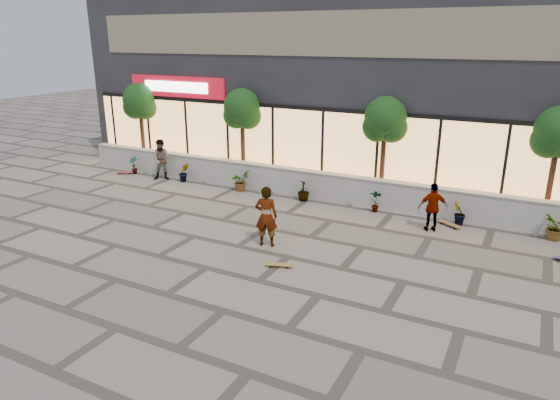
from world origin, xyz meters
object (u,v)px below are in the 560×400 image
at_px(skater_left, 162,160).
at_px(skateboard_left, 125,172).
at_px(tree_mideast, 385,122).
at_px(skater_right_near, 433,207).
at_px(tree_east, 559,136).
at_px(tree_midwest, 242,111).
at_px(skater_center, 266,216).
at_px(skateboard_right_near, 449,224).
at_px(skateboard_center, 279,265).
at_px(tree_west, 140,103).

distance_m(skater_left, skateboard_left, 2.30).
height_order(tree_mideast, skater_right_near, tree_mideast).
bearing_deg(tree_east, tree_midwest, 180.00).
height_order(skater_left, skateboard_left, skater_left).
xyz_separation_m(skater_center, skateboard_right_near, (4.57, 4.11, -0.83)).
xyz_separation_m(tree_east, skateboard_right_near, (-2.73, -1.50, -2.90)).
relative_size(skater_right_near, skateboard_left, 2.04).
xyz_separation_m(tree_midwest, tree_mideast, (6.00, 0.00, 0.00)).
bearing_deg(skater_center, skateboard_center, 114.46).
bearing_deg(skater_right_near, skater_left, -28.87).
height_order(tree_midwest, tree_east, same).
distance_m(tree_west, tree_mideast, 11.50).
bearing_deg(skateboard_right_near, tree_mideast, -177.90).
xyz_separation_m(tree_mideast, skater_left, (-9.22, -1.40, -2.11)).
distance_m(tree_west, skater_center, 11.40).
distance_m(tree_midwest, skateboard_left, 6.29).
distance_m(tree_midwest, tree_mideast, 6.00).
xyz_separation_m(tree_west, tree_east, (17.00, 0.00, 0.00)).
bearing_deg(tree_east, skater_left, -174.57).
height_order(skater_right_near, skateboard_left, skater_right_near).
xyz_separation_m(skater_right_near, skateboard_left, (-13.68, 0.67, -0.71)).
bearing_deg(skateboard_left, skater_right_near, -25.14).
xyz_separation_m(tree_east, skateboard_left, (-16.87, -1.50, -2.91)).
relative_size(tree_west, skater_left, 2.23).
xyz_separation_m(tree_midwest, skater_left, (-3.22, -1.40, -2.11)).
bearing_deg(skateboard_left, skater_center, -45.59).
height_order(tree_west, tree_east, same).
relative_size(tree_mideast, skateboard_left, 5.08).
xyz_separation_m(skater_left, skateboard_left, (-2.15, -0.10, -0.80)).
height_order(skater_center, skater_right_near, skater_center).
bearing_deg(tree_midwest, tree_mideast, 0.00).
height_order(tree_midwest, skater_right_near, tree_midwest).
bearing_deg(tree_west, skateboard_left, -84.98).
distance_m(skateboard_center, skateboard_left, 11.82).
bearing_deg(skater_left, skateboard_left, 152.20).
bearing_deg(tree_east, skateboard_right_near, -151.17).
bearing_deg(skater_right_near, tree_midwest, -39.67).
distance_m(skater_right_near, skateboard_center, 5.58).
relative_size(skater_left, skateboard_left, 2.28).
height_order(tree_mideast, skater_left, tree_mideast).
bearing_deg(tree_mideast, skateboard_right_near, -28.40).
height_order(tree_midwest, skateboard_right_near, tree_midwest).
relative_size(skateboard_center, skateboard_right_near, 0.91).
bearing_deg(skater_right_near, skateboard_center, 30.91).
xyz_separation_m(skateboard_center, skateboard_right_near, (3.56, 5.25, 0.01)).
bearing_deg(tree_east, skater_center, -142.44).
bearing_deg(tree_midwest, skateboard_right_near, -9.70).
bearing_deg(tree_midwest, skater_left, -156.47).
bearing_deg(tree_west, skateboard_center, -32.22).
distance_m(skateboard_left, skateboard_right_near, 14.14).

